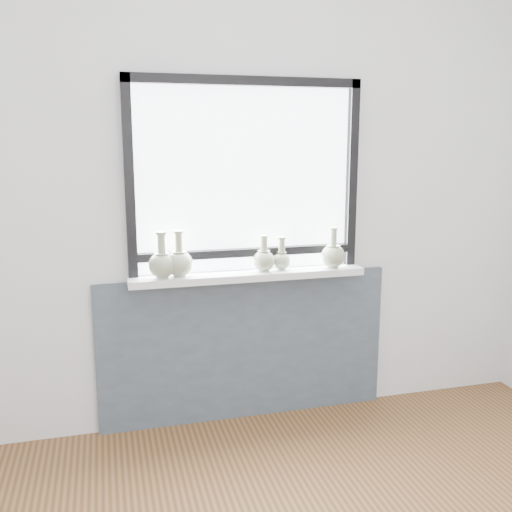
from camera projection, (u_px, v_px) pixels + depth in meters
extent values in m
cube|color=silver|center=(244.00, 198.00, 3.18)|extent=(3.60, 0.02, 2.60)
cube|color=#4A5767|center=(246.00, 347.00, 3.33)|extent=(1.70, 0.03, 0.86)
cube|color=white|center=(249.00, 275.00, 3.17)|extent=(1.32, 0.18, 0.04)
cube|color=black|center=(129.00, 178.00, 2.95)|extent=(0.05, 0.06, 1.05)
cube|color=black|center=(351.00, 174.00, 3.27)|extent=(0.05, 0.06, 1.05)
cube|color=black|center=(246.00, 81.00, 3.01)|extent=(1.30, 0.06, 0.05)
cube|color=black|center=(246.00, 252.00, 3.20)|extent=(1.20, 0.05, 0.04)
cube|color=white|center=(245.00, 180.00, 3.14)|extent=(1.20, 0.01, 1.00)
cylinder|color=#9CA789|center=(162.00, 277.00, 3.03)|extent=(0.07, 0.07, 0.01)
ellipsoid|color=#9CA789|center=(162.00, 265.00, 3.01)|extent=(0.15, 0.15, 0.14)
cone|color=#9CA789|center=(162.00, 256.00, 3.00)|extent=(0.08, 0.08, 0.03)
cylinder|color=#9CA789|center=(161.00, 245.00, 2.99)|extent=(0.04, 0.04, 0.12)
cylinder|color=#9CA789|center=(161.00, 233.00, 2.98)|extent=(0.06, 0.06, 0.01)
cylinder|color=#9CA789|center=(180.00, 276.00, 3.06)|extent=(0.07, 0.07, 0.01)
ellipsoid|color=#9CA789|center=(179.00, 264.00, 3.05)|extent=(0.15, 0.15, 0.14)
cone|color=#9CA789|center=(179.00, 254.00, 3.04)|extent=(0.08, 0.08, 0.03)
cylinder|color=#9CA789|center=(179.00, 244.00, 3.02)|extent=(0.04, 0.04, 0.12)
cylinder|color=#9CA789|center=(178.00, 232.00, 3.01)|extent=(0.06, 0.06, 0.01)
cylinder|color=#9CA789|center=(264.00, 270.00, 3.18)|extent=(0.06, 0.06, 0.01)
ellipsoid|color=#9CA789|center=(264.00, 261.00, 3.17)|extent=(0.13, 0.13, 0.12)
cone|color=#9CA789|center=(264.00, 253.00, 3.16)|extent=(0.07, 0.07, 0.03)
cylinder|color=#9CA789|center=(264.00, 246.00, 3.15)|extent=(0.04, 0.04, 0.09)
cylinder|color=#9CA789|center=(264.00, 237.00, 3.14)|extent=(0.05, 0.05, 0.01)
cylinder|color=#9CA789|center=(282.00, 269.00, 3.23)|extent=(0.05, 0.05, 0.01)
ellipsoid|color=#9CA789|center=(282.00, 261.00, 3.22)|extent=(0.10, 0.10, 0.10)
cone|color=#9CA789|center=(282.00, 254.00, 3.21)|extent=(0.06, 0.06, 0.03)
cylinder|color=#9CA789|center=(282.00, 247.00, 3.20)|extent=(0.04, 0.04, 0.09)
cylinder|color=#9CA789|center=(282.00, 238.00, 3.19)|extent=(0.05, 0.05, 0.01)
cylinder|color=#9CA789|center=(333.00, 267.00, 3.27)|extent=(0.06, 0.06, 0.01)
ellipsoid|color=#9CA789|center=(333.00, 256.00, 3.26)|extent=(0.14, 0.14, 0.13)
cone|color=#9CA789|center=(333.00, 248.00, 3.25)|extent=(0.08, 0.08, 0.03)
cylinder|color=#9CA789|center=(333.00, 239.00, 3.24)|extent=(0.04, 0.04, 0.11)
cylinder|color=#9CA789|center=(334.00, 228.00, 3.23)|extent=(0.04, 0.04, 0.01)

